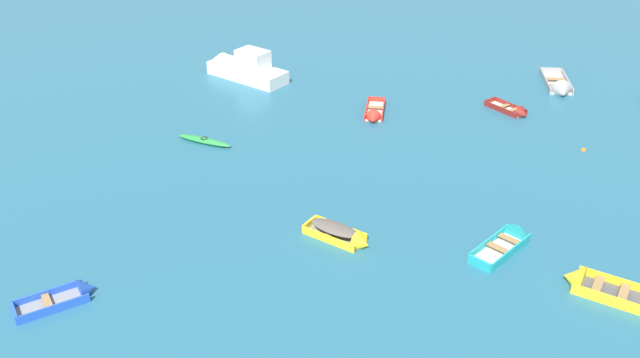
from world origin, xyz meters
TOP-DOWN VIEW (x-y plane):
  - rowboat_yellow_far_left at (1.14, 17.03)m, footprint 3.02×2.49m
  - kayak_green_midfield_left at (-6.04, 26.14)m, footprint 3.16×1.80m
  - rowboat_blue_cluster_outer at (-9.10, 13.29)m, footprint 3.02×2.36m
  - rowboat_grey_foreground_center at (15.15, 33.32)m, footprint 1.86×4.46m
  - motor_launch_white_midfield_right at (-4.94, 35.75)m, footprint 5.97×5.10m
  - rowboat_red_back_row_center at (3.24, 29.36)m, footprint 1.44×3.34m
  - rowboat_maroon_outer_left at (11.51, 29.88)m, footprint 2.39×2.76m
  - rowboat_turquoise_cluster_inner at (8.10, 16.87)m, footprint 3.15×3.21m
  - rowboat_yellow_distant_center at (10.47, 13.83)m, footprint 3.77×2.95m
  - mooring_buoy_midfield at (13.98, 25.29)m, footprint 0.29×0.29m

SIDE VIEW (x-z plane):
  - mooring_buoy_midfield at x=13.98m, z-range -0.14..0.14m
  - rowboat_maroon_outer_left at x=11.51m, z-range -0.29..0.58m
  - kayak_green_midfield_left at x=-6.04m, z-range -0.01..0.30m
  - rowboat_red_back_row_center at x=3.24m, z-range -0.31..0.63m
  - rowboat_blue_cluster_outer at x=-9.10m, z-range -0.32..0.64m
  - rowboat_turquoise_cluster_inner at x=8.10m, z-range -0.32..0.68m
  - rowboat_grey_foreground_center at x=15.15m, z-range -0.48..0.84m
  - rowboat_yellow_distant_center at x=10.47m, z-range -0.41..0.80m
  - rowboat_yellow_far_left at x=1.14m, z-range -0.20..0.76m
  - motor_launch_white_midfield_right at x=-4.94m, z-range -0.54..1.83m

